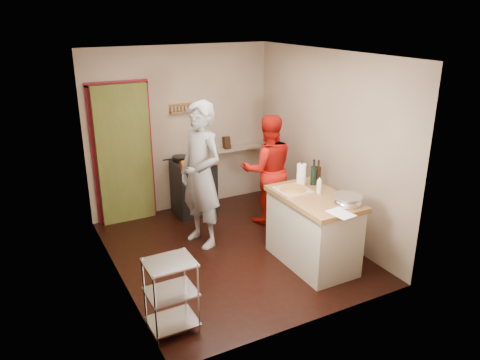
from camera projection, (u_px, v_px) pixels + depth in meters
name	position (u px, v px, depth m)	size (l,w,h in m)	color
floor	(232.00, 251.00, 6.36)	(3.50, 3.50, 0.00)	black
back_wall	(142.00, 145.00, 7.17)	(3.00, 0.44, 2.60)	tan
left_wall	(112.00, 179.00, 5.25)	(0.04, 3.50, 2.60)	tan
right_wall	(326.00, 145.00, 6.57)	(0.04, 3.50, 2.60)	tan
ceiling	(230.00, 53.00, 5.46)	(3.00, 3.50, 0.02)	white
stove	(194.00, 186.00, 7.41)	(0.60, 0.63, 1.00)	black
wire_shelving	(171.00, 293.00, 4.65)	(0.48, 0.40, 0.80)	silver
island	(313.00, 228.00, 5.90)	(0.73, 1.34, 1.24)	#BAB09E
person_stripe	(201.00, 175.00, 6.25)	(0.73, 0.48, 2.00)	#ABABB0
person_red	(268.00, 169.00, 7.00)	(0.81, 0.63, 1.67)	red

